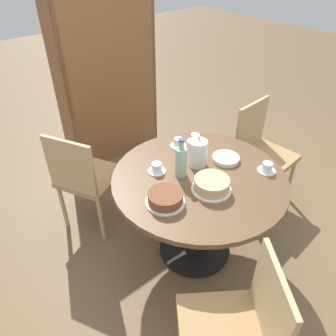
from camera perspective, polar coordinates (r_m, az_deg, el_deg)
The scene contains 15 objects.
ground_plane at distance 2.65m, azimuth 4.59°, elevation -13.85°, with size 14.00×14.00×0.00m, color brown.
dining_table at distance 2.26m, azimuth 5.23°, elevation -5.17°, with size 1.15×1.15×0.72m.
chair_a at distance 2.59m, azimuth -14.19°, elevation -1.54°, with size 0.57×0.57×0.89m.
chair_b at distance 1.77m, azimuth 11.76°, elevation -25.64°, with size 0.59×0.59×0.89m.
chair_c at distance 2.92m, azimuth 15.91°, elevation 2.92°, with size 0.45×0.45×0.89m.
bookshelf at distance 3.37m, azimuth -10.39°, elevation 14.87°, with size 0.99×0.28×1.68m.
coffee_pot at distance 2.20m, azimuth 5.24°, elevation 2.79°, with size 0.12×0.12×0.22m.
water_bottle at distance 2.09m, azimuth 2.27°, elevation 1.22°, with size 0.08×0.08×0.27m.
cake_main at distance 2.02m, azimuth 7.61°, elevation -2.94°, with size 0.25×0.25×0.08m.
cake_second at distance 1.92m, azimuth -0.45°, elevation -5.33°, with size 0.24×0.24×0.07m.
cup_a at distance 2.48m, azimuth 4.73°, elevation 5.07°, with size 0.12×0.12×0.07m.
cup_b at distance 2.26m, azimuth 16.86°, elevation -0.00°, with size 0.12×0.12×0.07m.
cup_c at distance 2.43m, azimuth 1.80°, elevation 4.35°, with size 0.12×0.12×0.07m.
cup_d at distance 2.17m, azimuth -1.97°, elevation -0.06°, with size 0.12×0.12×0.07m.
plate_stack at distance 2.31m, azimuth 10.03°, elevation 1.66°, with size 0.19×0.19×0.03m.
Camera 1 is at (-1.24, -1.16, 2.03)m, focal length 35.00 mm.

